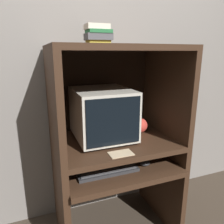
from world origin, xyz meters
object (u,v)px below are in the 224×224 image
Objects in this scene: mouse at (145,163)px; book_stack at (98,35)px; keyboard at (107,170)px; crt_monitor at (102,113)px; snack_bag at (139,126)px.

book_stack is (-0.26, 0.24, 0.88)m from mouse.
mouse is at bearing -3.58° from keyboard.
keyboard is (-0.04, -0.21, -0.34)m from crt_monitor.
book_stack is at bearing 131.17° from crt_monitor.
book_stack is (-0.02, 0.02, 0.54)m from crt_monitor.
snack_bag is at bearing -3.09° from book_stack.
keyboard is at bearing 176.42° from mouse.
snack_bag is (0.30, 0.00, -0.13)m from crt_monitor.
crt_monitor is 0.47m from mouse.
mouse is at bearing -42.63° from crt_monitor.
keyboard is 0.45m from snack_bag.
mouse is 0.95m from book_stack.
snack_bag is (0.34, 0.21, 0.21)m from keyboard.
keyboard is at bearing -100.64° from crt_monitor.
snack_bag is 0.74m from book_stack.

